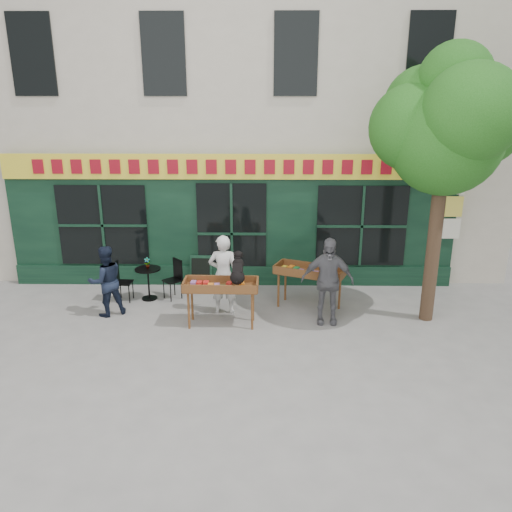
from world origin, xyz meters
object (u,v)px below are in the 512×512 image
(book_cart_center, at_px, (221,288))
(book_cart_right, at_px, (309,274))
(man_right, at_px, (327,281))
(dog, at_px, (238,267))
(bistro_table, at_px, (148,277))
(woman, at_px, (223,274))
(man_left, at_px, (106,281))

(book_cart_center, xyz_separation_m, book_cart_right, (1.90, 0.91, 0.00))
(man_right, bearing_deg, dog, -170.32)
(bistro_table, bearing_deg, man_right, -16.77)
(woman, bearing_deg, bistro_table, -20.54)
(dog, distance_m, bistro_table, 2.71)
(book_cart_right, xyz_separation_m, man_right, (0.30, -0.75, 0.11))
(book_cart_right, relative_size, man_right, 0.87)
(dog, relative_size, book_cart_right, 0.37)
(bistro_table, relative_size, man_left, 0.49)
(woman, relative_size, man_right, 0.95)
(man_left, bearing_deg, book_cart_right, 153.05)
(book_cart_center, distance_m, man_right, 2.21)
(man_right, distance_m, bistro_table, 4.22)
(dog, relative_size, man_right, 0.32)
(dog, relative_size, man_left, 0.38)
(book_cart_center, height_order, man_right, man_right)
(dog, bearing_deg, man_left, 170.75)
(bistro_table, bearing_deg, man_left, -127.87)
(dog, xyz_separation_m, man_left, (-2.88, 0.52, -0.51))
(man_right, distance_m, man_left, 4.74)
(book_cart_center, bearing_deg, woman, 91.06)
(dog, xyz_separation_m, book_cart_right, (1.55, 0.96, -0.47))
(dog, distance_m, man_right, 1.90)
(man_right, bearing_deg, book_cart_right, 115.02)
(book_cart_center, relative_size, woman, 0.85)
(dog, height_order, book_cart_right, dog)
(book_cart_center, distance_m, woman, 0.65)
(woman, height_order, man_right, man_right)
(book_cart_center, height_order, dog, dog)
(book_cart_right, relative_size, bistro_table, 2.14)
(woman, bearing_deg, book_cart_right, -171.17)
(woman, xyz_separation_m, bistro_table, (-1.83, 0.72, -0.34))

